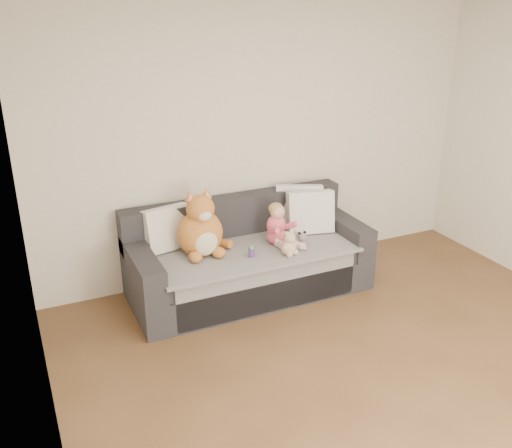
{
  "coord_description": "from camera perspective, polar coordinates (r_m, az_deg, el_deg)",
  "views": [
    {
      "loc": [
        -2.3,
        -2.34,
        2.64
      ],
      "look_at": [
        -0.37,
        1.87,
        0.75
      ],
      "focal_mm": 40.0,
      "sensor_mm": 36.0,
      "label": 1
    }
  ],
  "objects": [
    {
      "name": "plush_cow",
      "position": [
        5.25,
        4.35,
        -1.48
      ],
      "size": [
        0.13,
        0.2,
        0.16
      ],
      "rotation": [
        0.0,
        0.0,
        -0.04
      ],
      "color": "white",
      "rests_on": "sofa"
    },
    {
      "name": "sippy_cup",
      "position": [
        5.02,
        -0.47,
        -2.68
      ],
      "size": [
        0.1,
        0.07,
        0.11
      ],
      "rotation": [
        0.0,
        0.0,
        0.24
      ],
      "color": "#633188",
      "rests_on": "sofa"
    },
    {
      "name": "sofa",
      "position": [
        5.35,
        -0.85,
        -3.67
      ],
      "size": [
        2.2,
        0.94,
        0.85
      ],
      "color": "#252529",
      "rests_on": "ground"
    },
    {
      "name": "cushion_right_front",
      "position": [
        5.51,
        5.45,
        1.19
      ],
      "size": [
        0.48,
        0.29,
        0.42
      ],
      "rotation": [
        0.0,
        0.0,
        -0.22
      ],
      "color": "silver",
      "rests_on": "sofa"
    },
    {
      "name": "cushion_right_back",
      "position": [
        5.64,
        4.32,
        1.79
      ],
      "size": [
        0.5,
        0.38,
        0.43
      ],
      "rotation": [
        0.0,
        0.0,
        -0.43
      ],
      "color": "silver",
      "rests_on": "sofa"
    },
    {
      "name": "cushion_left",
      "position": [
        5.19,
        -8.83,
        -0.44
      ],
      "size": [
        0.46,
        0.27,
        0.41
      ],
      "rotation": [
        0.0,
        0.0,
        0.2
      ],
      "color": "silver",
      "rests_on": "sofa"
    },
    {
      "name": "toddler",
      "position": [
        5.23,
        2.28,
        -0.33
      ],
      "size": [
        0.28,
        0.41,
        0.4
      ],
      "rotation": [
        0.0,
        0.0,
        0.31
      ],
      "color": "#F2558B",
      "rests_on": "sofa"
    },
    {
      "name": "teddy_bear",
      "position": [
        5.05,
        3.35,
        -2.09
      ],
      "size": [
        0.18,
        0.15,
        0.24
      ],
      "rotation": [
        0.0,
        0.0,
        0.38
      ],
      "color": "tan",
      "rests_on": "sofa"
    },
    {
      "name": "room_shell",
      "position": [
        3.84,
        14.19,
        1.04
      ],
      "size": [
        5.0,
        5.0,
        5.0
      ],
      "color": "brown",
      "rests_on": "ground"
    },
    {
      "name": "plush_cat",
      "position": [
        5.03,
        -5.51,
        -0.58
      ],
      "size": [
        0.5,
        0.43,
        0.63
      ],
      "rotation": [
        0.0,
        0.0,
        0.01
      ],
      "color": "#AD7326",
      "rests_on": "sofa"
    }
  ]
}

